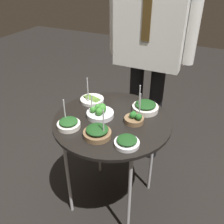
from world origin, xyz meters
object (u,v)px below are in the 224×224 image
object	(u,v)px
waiter_figure	(151,32)
bowl_spinach_mid_right	(145,107)
bowl_broccoli_front_center	(134,118)
bowl_spinach_front_right	(69,124)
bowl_spinach_front_left	(127,142)
serving_cart	(112,126)
bowl_broccoli_back_right	(100,112)
bowl_asparagus_center	(92,100)
bowl_spinach_near_rim	(98,132)

from	to	relation	value
waiter_figure	bowl_spinach_mid_right	bearing A→B (deg)	-72.82
bowl_broccoli_front_center	bowl_spinach_front_right	world-z (taller)	bowl_broccoli_front_center
bowl_spinach_front_left	bowl_broccoli_front_center	bearing A→B (deg)	101.07
serving_cart	bowl_spinach_front_right	size ratio (longest dim) A/B	4.38
bowl_broccoli_back_right	waiter_figure	world-z (taller)	waiter_figure
bowl_spinach_mid_right	waiter_figure	distance (m)	0.54
serving_cart	bowl_spinach_front_left	bearing A→B (deg)	-46.76
serving_cart	bowl_broccoli_back_right	size ratio (longest dim) A/B	4.29
bowl_spinach_front_left	bowl_spinach_front_right	world-z (taller)	bowl_spinach_front_right
bowl_spinach_front_right	bowl_spinach_mid_right	size ratio (longest dim) A/B	0.88
bowl_spinach_front_left	bowl_spinach_mid_right	distance (m)	0.35
bowl_broccoli_front_center	waiter_figure	bearing A→B (deg)	101.30
bowl_spinach_front_left	serving_cart	bearing A→B (deg)	133.24
bowl_spinach_front_right	bowl_spinach_mid_right	xyz separation A→B (m)	(0.32, 0.35, 0.00)
bowl_spinach_front_right	bowl_spinach_mid_right	bearing A→B (deg)	47.25
bowl_asparagus_center	bowl_broccoli_back_right	distance (m)	0.19
serving_cart	bowl_spinach_mid_right	size ratio (longest dim) A/B	3.88
waiter_figure	bowl_spinach_front_right	bearing A→B (deg)	-105.01
bowl_spinach_front_right	bowl_spinach_mid_right	distance (m)	0.47
bowl_spinach_front_left	bowl_asparagus_center	distance (m)	0.49
serving_cart	bowl_spinach_mid_right	world-z (taller)	bowl_spinach_mid_right
bowl_broccoli_back_right	waiter_figure	size ratio (longest dim) A/B	0.10
serving_cart	bowl_broccoli_front_center	distance (m)	0.15
bowl_broccoli_front_center	waiter_figure	size ratio (longest dim) A/B	0.11
bowl_spinach_front_right	waiter_figure	distance (m)	0.84
bowl_spinach_front_left	bowl_spinach_front_right	bearing A→B (deg)	179.22
bowl_spinach_front_left	bowl_spinach_mid_right	bearing A→B (deg)	94.28
bowl_spinach_front_left	bowl_broccoli_front_center	distance (m)	0.21
bowl_spinach_front_left	bowl_spinach_near_rim	size ratio (longest dim) A/B	0.73
bowl_spinach_near_rim	bowl_spinach_front_left	bearing A→B (deg)	-0.02
bowl_spinach_mid_right	waiter_figure	bearing A→B (deg)	107.18
bowl_broccoli_front_center	bowl_spinach_front_right	bearing A→B (deg)	-146.68
bowl_asparagus_center	serving_cart	bearing A→B (deg)	-32.94
bowl_spinach_near_rim	bowl_spinach_mid_right	xyz separation A→B (m)	(0.14, 0.35, -0.00)
bowl_spinach_near_rim	waiter_figure	distance (m)	0.82
bowl_broccoli_back_right	bowl_spinach_mid_right	world-z (taller)	bowl_spinach_mid_right
bowl_asparagus_center	bowl_spinach_mid_right	xyz separation A→B (m)	(0.35, 0.04, 0.01)
bowl_spinach_front_right	bowl_spinach_near_rim	bearing A→B (deg)	-1.45
bowl_spinach_near_rim	bowl_spinach_mid_right	distance (m)	0.38
bowl_spinach_mid_right	bowl_asparagus_center	bearing A→B (deg)	-173.51
serving_cart	waiter_figure	bearing A→B (deg)	88.18
bowl_spinach_near_rim	bowl_broccoli_front_center	distance (m)	0.24
bowl_asparagus_center	bowl_spinach_near_rim	bearing A→B (deg)	-55.93
bowl_spinach_near_rim	serving_cart	bearing A→B (deg)	90.75
bowl_spinach_front_left	bowl_spinach_near_rim	distance (m)	0.16
bowl_spinach_front_right	waiter_figure	world-z (taller)	waiter_figure
bowl_asparagus_center	bowl_spinach_mid_right	bearing A→B (deg)	6.49
bowl_broccoli_front_center	bowl_spinach_front_right	distance (m)	0.37
bowl_broccoli_back_right	bowl_spinach_front_right	bearing A→B (deg)	-121.50
bowl_broccoli_front_center	bowl_asparagus_center	world-z (taller)	bowl_asparagus_center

